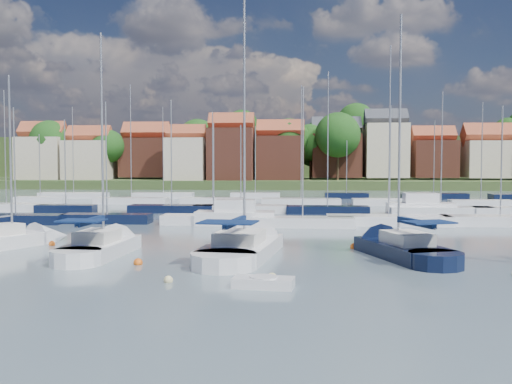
{
  "coord_description": "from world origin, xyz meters",
  "views": [
    {
      "loc": [
        -0.1,
        -30.12,
        5.55
      ],
      "look_at": [
        -3.06,
        14.0,
        3.23
      ],
      "focal_mm": 40.0,
      "sensor_mm": 36.0,
      "label": 1
    }
  ],
  "objects": [
    {
      "name": "far_shore_town",
      "position": [
        2.23,
        132.67,
        4.61
      ],
      "size": [
        212.46,
        90.0,
        22.27
      ],
      "color": "#3C4924",
      "rests_on": "ground"
    },
    {
      "name": "buoy_c",
      "position": [
        -8.53,
        -0.01,
        0.0
      ],
      "size": [
        0.5,
        0.5,
        0.5
      ],
      "primitive_type": "sphere",
      "color": "#D85914",
      "rests_on": "ground"
    },
    {
      "name": "buoy_g",
      "position": [
        -11.5,
        3.21,
        0.0
      ],
      "size": [
        0.45,
        0.45,
        0.45
      ],
      "primitive_type": "sphere",
      "color": "#D85914",
      "rests_on": "ground"
    },
    {
      "name": "buoy_e",
      "position": [
        3.76,
        6.55,
        0.0
      ],
      "size": [
        0.52,
        0.52,
        0.52
      ],
      "primitive_type": "sphere",
      "color": "#D85914",
      "rests_on": "ground"
    },
    {
      "name": "sailboat_far",
      "position": [
        -18.38,
        6.36,
        0.34
      ],
      "size": [
        6.15,
        9.18,
        12.12
      ],
      "rotation": [
        0.0,
        0.0,
        1.11
      ],
      "color": "silver",
      "rests_on": "ground"
    },
    {
      "name": "marina_field",
      "position": [
        1.91,
        35.15,
        0.43
      ],
      "size": [
        79.62,
        41.41,
        15.93
      ],
      "color": "silver",
      "rests_on": "ground"
    },
    {
      "name": "sailboat_navy",
      "position": [
        5.79,
        4.49,
        0.36
      ],
      "size": [
        6.29,
        11.36,
        15.29
      ],
      "rotation": [
        0.0,
        0.0,
        1.9
      ],
      "color": "black",
      "rests_on": "ground"
    },
    {
      "name": "sailboat_left",
      "position": [
        -11.53,
        4.03,
        0.36
      ],
      "size": [
        3.4,
        10.66,
        14.34
      ],
      "rotation": [
        0.0,
        0.0,
        1.51
      ],
      "color": "silver",
      "rests_on": "ground"
    },
    {
      "name": "buoy_d",
      "position": [
        -1.14,
        -3.61,
        0.0
      ],
      "size": [
        0.51,
        0.51,
        0.51
      ],
      "primitive_type": "sphere",
      "color": "beige",
      "rests_on": "ground"
    },
    {
      "name": "sailboat_centre",
      "position": [
        -2.9,
        5.01,
        0.35
      ],
      "size": [
        5.35,
        13.67,
        17.99
      ],
      "rotation": [
        0.0,
        0.0,
        1.43
      ],
      "color": "silver",
      "rests_on": "ground"
    },
    {
      "name": "tender",
      "position": [
        -1.44,
        -5.19,
        0.22
      ],
      "size": [
        2.82,
        1.59,
        0.58
      ],
      "rotation": [
        0.0,
        0.0,
        -0.13
      ],
      "color": "silver",
      "rests_on": "ground"
    },
    {
      "name": "buoy_b",
      "position": [
        -5.89,
        -4.41,
        0.0
      ],
      "size": [
        0.43,
        0.43,
        0.43
      ],
      "primitive_type": "sphere",
      "color": "beige",
      "rests_on": "ground"
    },
    {
      "name": "buoy_h",
      "position": [
        -16.21,
        6.6,
        0.0
      ],
      "size": [
        0.43,
        0.43,
        0.43
      ],
      "primitive_type": "sphere",
      "color": "#D85914",
      "rests_on": "ground"
    },
    {
      "name": "ground",
      "position": [
        0.0,
        40.0,
        0.0
      ],
      "size": [
        260.0,
        260.0,
        0.0
      ],
      "primitive_type": "plane",
      "color": "#4C5C67",
      "rests_on": "ground"
    }
  ]
}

